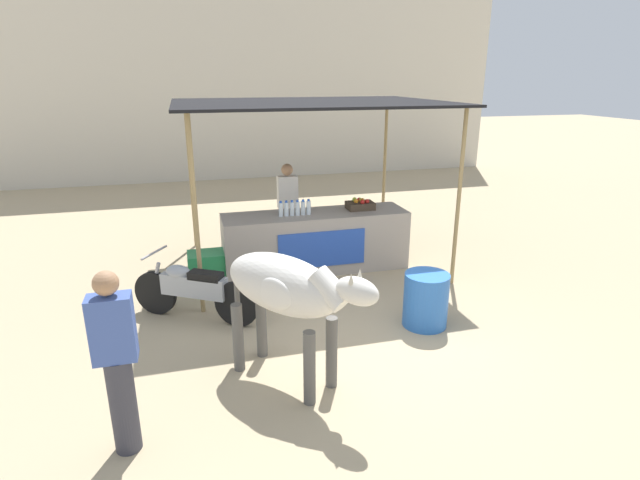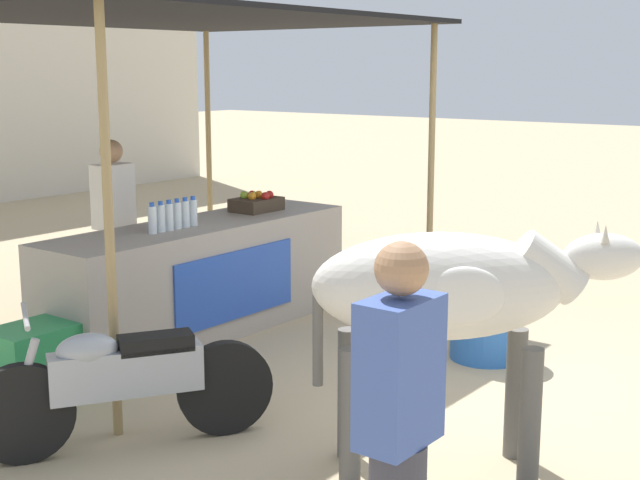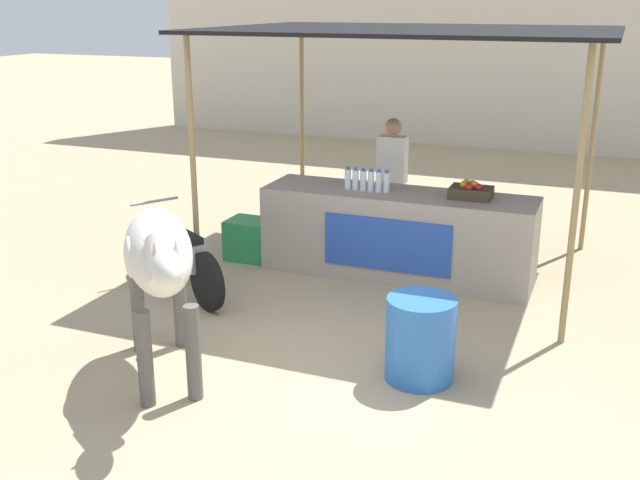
% 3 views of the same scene
% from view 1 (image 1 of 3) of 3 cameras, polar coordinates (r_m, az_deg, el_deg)
% --- Properties ---
extents(ground_plane, '(60.00, 60.00, 0.00)m').
position_cam_1_polar(ground_plane, '(6.45, 4.52, -10.20)').
color(ground_plane, tan).
extents(building_wall_far, '(16.00, 0.50, 6.44)m').
position_cam_1_polar(building_wall_far, '(15.94, -8.53, 18.64)').
color(building_wall_far, beige).
rests_on(building_wall_far, ground).
extents(stall_counter, '(3.00, 0.82, 0.96)m').
position_cam_1_polar(stall_counter, '(8.19, -0.51, -0.15)').
color(stall_counter, '#9E9389').
rests_on(stall_counter, ground).
extents(stall_awning, '(4.20, 3.20, 2.69)m').
position_cam_1_polar(stall_awning, '(8.08, -1.12, 14.80)').
color(stall_awning, black).
rests_on(stall_awning, ground).
extents(water_bottle_row, '(0.52, 0.07, 0.25)m').
position_cam_1_polar(water_bottle_row, '(7.90, -2.90, 3.63)').
color(water_bottle_row, silver).
rests_on(water_bottle_row, stall_counter).
extents(fruit_crate, '(0.44, 0.32, 0.18)m').
position_cam_1_polar(fruit_crate, '(8.31, 4.61, 4.03)').
color(fruit_crate, '#3F3326').
rests_on(fruit_crate, stall_counter).
extents(vendor_behind_counter, '(0.34, 0.22, 1.65)m').
position_cam_1_polar(vendor_behind_counter, '(8.73, -3.69, 3.50)').
color(vendor_behind_counter, '#383842').
rests_on(vendor_behind_counter, ground).
extents(cooler_box, '(0.60, 0.44, 0.48)m').
position_cam_1_polar(cooler_box, '(7.95, -12.66, -3.05)').
color(cooler_box, '#268C4C').
rests_on(cooler_box, ground).
extents(water_barrel, '(0.57, 0.57, 0.70)m').
position_cam_1_polar(water_barrel, '(6.55, 11.99, -6.69)').
color(water_barrel, blue).
rests_on(water_barrel, ground).
extents(cow, '(1.40, 1.66, 1.44)m').
position_cam_1_polar(cow, '(5.01, -3.83, -5.73)').
color(cow, silver).
rests_on(cow, ground).
extents(motorcycle_parked, '(1.57, 1.04, 0.90)m').
position_cam_1_polar(motorcycle_parked, '(6.72, -14.31, -5.46)').
color(motorcycle_parked, black).
rests_on(motorcycle_parked, ground).
extents(passerby_on_street, '(0.34, 0.22, 1.65)m').
position_cam_1_polar(passerby_on_street, '(4.50, -22.17, -12.83)').
color(passerby_on_street, '#383842').
rests_on(passerby_on_street, ground).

